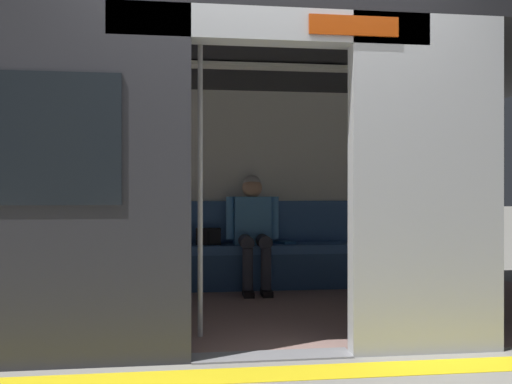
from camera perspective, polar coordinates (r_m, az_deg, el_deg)
ground_plane at (r=3.34m, az=1.76°, el=-17.67°), size 60.00×60.00×0.00m
platform_edge_strip at (r=3.05m, az=2.67°, el=-19.31°), size 8.00×0.24×0.01m
train_car at (r=4.39m, az=-1.48°, el=6.25°), size 6.40×2.74×2.25m
bench_seat at (r=5.43m, az=-1.83°, el=-6.95°), size 2.52×0.44×0.46m
person_seated at (r=5.37m, az=-0.32°, el=-3.53°), size 0.55×0.67×1.19m
handbag at (r=5.45m, az=-5.28°, el=-4.88°), size 0.26×0.15×0.17m
book at (r=5.55m, az=3.11°, el=-5.53°), size 0.24×0.26×0.03m
grab_pole_door at (r=3.63m, az=-6.16°, el=0.64°), size 0.04×0.04×2.11m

